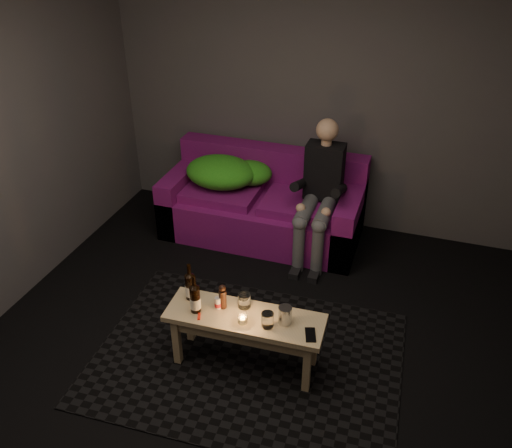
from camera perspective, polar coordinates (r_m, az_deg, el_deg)
The scene contains 17 objects.
floor at distance 4.00m, azimuth -1.97°, elevation -15.02°, with size 4.50×4.50×0.00m, color black.
room at distance 3.44m, azimuth 0.27°, elevation 9.99°, with size 4.50×4.50×4.50m.
rug at distance 4.07m, azimuth -0.88°, elevation -13.88°, with size 2.19×1.59×0.01m, color black.
sofa at distance 5.29m, azimuth 0.82°, elevation 1.86°, with size 1.88×0.85×0.81m.
green_blanket at distance 5.25m, azimuth -3.15°, elevation 5.47°, with size 0.83×0.56×0.28m.
person at distance 4.87m, azimuth 6.73°, elevation 3.62°, with size 0.34×0.78×1.26m.
coffee_table at distance 3.79m, azimuth -1.18°, elevation -10.52°, with size 1.11×0.39×0.45m.
beer_bottle_a at distance 3.84m, azimuth -6.94°, elevation -6.49°, with size 0.07×0.07×0.29m.
beer_bottle_b at distance 3.73m, azimuth -6.43°, elevation -7.78°, with size 0.07×0.07×0.29m.
salt_shaker at distance 3.78m, azimuth -4.04°, elevation -8.30°, with size 0.04×0.04×0.09m, color silver.
pepper_mill at distance 3.77m, azimuth -3.53°, elevation -7.89°, with size 0.05×0.05×0.14m, color black.
tumbler_back at distance 3.78m, azimuth -1.24°, elevation -8.07°, with size 0.09×0.09×0.10m, color white.
tealight at distance 3.67m, azimuth -1.42°, elevation -9.97°, with size 0.07×0.07×0.05m.
tumbler_front at distance 3.63m, azimuth 1.22°, elevation -10.05°, with size 0.08×0.08×0.10m, color white.
steel_cup at distance 3.65m, azimuth 3.07°, elevation -9.55°, with size 0.09×0.09×0.13m, color #B7B8BE.
smartphone at distance 3.61m, azimuth 5.75°, elevation -11.53°, with size 0.07×0.14×0.01m, color black.
red_lighter at distance 3.74m, azimuth -6.02°, elevation -9.65°, with size 0.02×0.06×0.01m, color red.
Camera 1 is at (1.00, -2.58, 2.90)m, focal length 38.00 mm.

